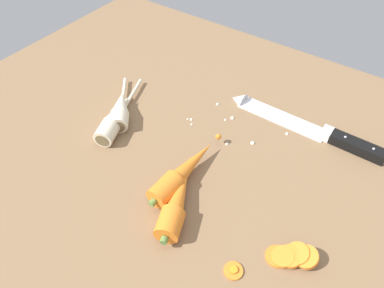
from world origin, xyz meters
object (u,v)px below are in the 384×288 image
(whole_carrot_second, at_px, (177,204))
(parsnip_front, at_px, (116,117))
(whole_carrot, at_px, (183,173))
(chefs_knife, at_px, (300,124))
(carrot_slice_stray_near, at_px, (233,270))
(carrot_slice_stack, at_px, (291,256))
(parsnip_mid_left, at_px, (121,109))

(whole_carrot_second, height_order, parsnip_front, whole_carrot_second)
(whole_carrot, height_order, parsnip_front, whole_carrot)
(chefs_knife, xyz_separation_m, parsnip_front, (-0.33, -0.22, 0.01))
(parsnip_front, relative_size, carrot_slice_stray_near, 7.16)
(whole_carrot_second, bearing_deg, carrot_slice_stray_near, -15.94)
(carrot_slice_stray_near, bearing_deg, parsnip_front, 159.20)
(chefs_knife, relative_size, carrot_slice_stray_near, 11.55)
(whole_carrot, xyz_separation_m, carrot_slice_stack, (0.23, -0.03, -0.01))
(parsnip_mid_left, bearing_deg, carrot_slice_stray_near, -23.65)
(whole_carrot, xyz_separation_m, parsnip_front, (-0.21, 0.04, -0.00))
(chefs_knife, distance_m, carrot_slice_stray_near, 0.36)
(parsnip_front, distance_m, parsnip_mid_left, 0.03)
(parsnip_front, relative_size, carrot_slice_stack, 2.75)
(parsnip_front, height_order, carrot_slice_stray_near, parsnip_front)
(parsnip_front, xyz_separation_m, carrot_slice_stray_near, (0.37, -0.14, -0.02))
(parsnip_front, distance_m, carrot_slice_stray_near, 0.40)
(whole_carrot, relative_size, whole_carrot_second, 1.23)
(whole_carrot, relative_size, parsnip_mid_left, 1.36)
(whole_carrot, bearing_deg, parsnip_mid_left, 162.48)
(parsnip_mid_left, bearing_deg, chefs_knife, 29.64)
(chefs_knife, relative_size, carrot_slice_stack, 4.44)
(whole_carrot, xyz_separation_m, whole_carrot_second, (0.03, -0.06, 0.00))
(chefs_knife, bearing_deg, parsnip_mid_left, -150.36)
(parsnip_mid_left, relative_size, carrot_slice_stray_near, 5.16)
(whole_carrot_second, xyz_separation_m, parsnip_mid_left, (-0.25, 0.13, -0.00))
(whole_carrot, height_order, carrot_slice_stray_near, whole_carrot)
(parsnip_front, distance_m, carrot_slice_stack, 0.44)
(whole_carrot, relative_size, carrot_slice_stack, 2.70)
(chefs_knife, relative_size, whole_carrot_second, 2.02)
(whole_carrot, height_order, parsnip_mid_left, whole_carrot)
(chefs_knife, distance_m, parsnip_front, 0.40)
(chefs_knife, height_order, whole_carrot_second, whole_carrot_second)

